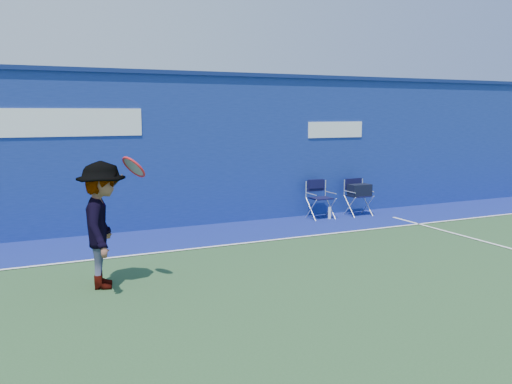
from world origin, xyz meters
name	(u,v)px	position (x,y,z in m)	size (l,w,h in m)	color
ground	(308,308)	(0.00, 0.00, 0.00)	(80.00, 80.00, 0.00)	#284A27
stadium_wall	(177,149)	(0.00, 5.20, 1.55)	(24.00, 0.50, 3.08)	navy
out_of_bounds_strip	(196,236)	(0.00, 4.10, 0.00)	(24.00, 1.80, 0.01)	navy
court_lines	(284,292)	(0.00, 0.60, 0.01)	(24.00, 12.00, 0.01)	white
directors_chair_left	(320,206)	(3.00, 4.61, 0.28)	(0.49, 0.46, 0.83)	silver
directors_chair_right	(359,200)	(3.96, 4.55, 0.34)	(0.49, 0.44, 0.81)	silver
water_bottle	(330,213)	(3.15, 4.46, 0.13)	(0.07, 0.07, 0.27)	white
tennis_player	(103,225)	(-2.02, 1.81, 0.83)	(1.00, 1.18, 1.73)	#EA4738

